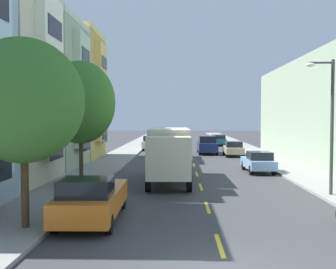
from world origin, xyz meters
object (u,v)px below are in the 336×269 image
Objects in this scene: delivery_box_truck at (169,151)px; parked_pickup_orange at (92,199)px; street_lamp at (329,116)px; parked_wagon_teal at (218,140)px; street_tree_second at (81,102)px; parked_wagon_forest at (157,140)px; parked_hatchback_sky at (258,162)px; parked_pickup_white at (152,143)px; parked_hatchback_champagne at (233,149)px; street_tree_nearest at (24,101)px; moving_navy_sedan at (207,145)px.

delivery_box_truck is 1.48× the size of parked_pickup_orange.
street_lamp is 1.36× the size of parked_wagon_teal.
parked_wagon_forest is at bearing 86.25° from street_tree_second.
delivery_box_truck is 7.50m from parked_hatchback_sky.
parked_pickup_white is 1.33× the size of parked_hatchback_champagne.
delivery_box_truck reaches higher than parked_hatchback_sky.
street_tree_nearest is 13.73m from street_lamp.
street_tree_nearest is at bearing -90.00° from street_tree_second.
parked_wagon_teal is 41.25m from parked_pickup_orange.
delivery_box_truck is 1.65× the size of moving_navy_sedan.
parked_hatchback_sky is 1.00× the size of parked_hatchback_champagne.
street_tree_nearest is at bearing -93.40° from parked_pickup_white.
moving_navy_sedan reaches higher than parked_hatchback_champagne.
street_tree_second reaches higher than parked_hatchback_sky.
moving_navy_sedan reaches higher than parked_wagon_teal.
parked_hatchback_sky is 11.63m from parked_hatchback_champagne.
parked_wagon_teal is 1.17× the size of parked_hatchback_sky.
parked_wagon_forest is at bearing 106.35° from street_lamp.
moving_navy_sedan is (6.20, -4.86, 0.16)m from parked_pickup_white.
street_tree_second reaches higher than parked_wagon_forest.
parked_pickup_orange reaches higher than parked_wagon_forest.
parked_hatchback_champagne is 3.61m from moving_navy_sedan.
parked_wagon_teal is at bearing 72.62° from street_tree_second.
street_lamp is at bearing 25.92° from street_tree_nearest.
parked_hatchback_sky is 15.87m from parked_pickup_orange.
street_lamp reaches higher than street_tree_nearest.
parked_pickup_orange is (-10.39, -4.61, -3.08)m from street_lamp.
parked_hatchback_sky is (-1.58, 8.59, -3.15)m from street_lamp.
parked_wagon_forest is 13.26m from moving_navy_sedan.
parked_hatchback_champagne is at bearing 90.68° from parked_hatchback_sky.
street_tree_second reaches higher than parked_pickup_white.
delivery_box_truck is (4.60, 10.44, -2.56)m from street_tree_nearest.
moving_navy_sedan reaches higher than parked_pickup_orange.
parked_hatchback_sky is 14.52m from moving_navy_sedan.
street_lamp reaches higher than moving_navy_sedan.
street_tree_nearest is 1.32× the size of moving_navy_sedan.
street_tree_nearest is 7.60m from street_tree_second.
street_tree_second is 21.78m from parked_hatchback_champagne.
street_lamp is 20.53m from parked_hatchback_champagne.
delivery_box_truck is at bearing -146.06° from parked_hatchback_sky.
moving_navy_sedan is at bearing 77.19° from parked_pickup_orange.
street_tree_nearest is 0.98× the size of street_lamp.
parked_hatchback_sky is at bearing 33.94° from delivery_box_truck.
moving_navy_sedan is (-4.14, 22.88, -2.92)m from street_lamp.
street_tree_nearest is 40.90m from parked_wagon_forest.
parked_wagon_teal is 0.89× the size of parked_pickup_white.
street_lamp is 1.36× the size of parked_wagon_forest.
street_tree_second is 1.66× the size of parked_hatchback_champagne.
parked_pickup_orange is (-0.22, -39.30, 0.02)m from parked_wagon_forest.
moving_navy_sedan is (-2.47, -12.82, 0.18)m from parked_wagon_teal.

